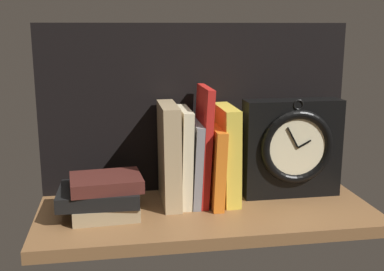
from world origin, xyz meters
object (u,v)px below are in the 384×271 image
Objects in this scene: book_gray_chess at (194,162)px; framed_clock at (293,148)px; book_yellow_seinlanguage at (227,154)px; book_orange_pandolfini at (213,163)px; book_tan_shortstories at (169,154)px; book_cream_twain at (184,156)px; book_red_requiem at (203,145)px; book_stack_side at (103,195)px.

framed_clock reaches higher than book_gray_chess.
book_orange_pandolfini is at bearing 180.00° from book_yellow_seinlanguage.
book_orange_pandolfini is 18.58cm from framed_clock.
book_tan_shortstories is 1.05× the size of book_cream_twain.
book_cream_twain is (3.21, -0.00, -0.52)cm from book_tan_shortstories.
book_red_requiem is at bearing 180.00° from book_yellow_seinlanguage.
book_yellow_seinlanguage is at bearing 0.00° from book_red_requiem.
book_red_requiem is 1.46× the size of book_stack_side.
book_orange_pandolfini is (6.49, 0.00, -1.94)cm from book_cream_twain.
book_gray_chess is at bearing 0.00° from book_cream_twain.
book_yellow_seinlanguage is 28.31cm from book_stack_side.
book_tan_shortstories is 16.56cm from book_stack_side.
book_red_requiem reaches higher than book_cream_twain.
book_cream_twain is 6.78cm from book_orange_pandolfini.
book_cream_twain is 0.99× the size of book_yellow_seinlanguage.
book_stack_side is (-17.54, -4.82, -6.24)cm from book_cream_twain.
book_red_requiem is 1.13× the size of framed_clock.
book_yellow_seinlanguage is at bearing -0.00° from book_tan_shortstories.
book_cream_twain reaches higher than book_stack_side.
book_gray_chess is 1.05× the size of book_orange_pandolfini.
framed_clock is at bearing 0.00° from book_tan_shortstories.
book_tan_shortstories is 0.86× the size of book_red_requiem.
book_red_requiem is 5.82cm from book_yellow_seinlanguage.
book_gray_chess is 20.93cm from book_stack_side.
framed_clock is (22.59, 0.00, 2.34)cm from book_gray_chess.
book_cream_twain is 24.88cm from framed_clock.
book_cream_twain is at bearing 180.00° from book_yellow_seinlanguage.
book_cream_twain is 0.92× the size of framed_clock.
book_yellow_seinlanguage is (12.83, -0.00, -0.42)cm from book_tan_shortstories.
book_gray_chess reaches higher than book_orange_pandolfini.
book_yellow_seinlanguage is 1.21× the size of book_stack_side.
book_stack_side is at bearing -164.63° from book_cream_twain.
book_tan_shortstories reaches higher than book_gray_chess.
framed_clock is (20.63, 0.00, -1.48)cm from book_red_requiem.
book_tan_shortstories is at bearing 180.00° from book_cream_twain.
book_orange_pandolfini is at bearing -180.00° from framed_clock.
book_gray_chess is 22.72cm from framed_clock.
book_gray_chess is 4.30cm from book_red_requiem.
book_gray_chess is at bearing 13.68° from book_stack_side.
framed_clock reaches higher than book_stack_side.
book_red_requiem reaches higher than book_orange_pandolfini.
book_cream_twain is at bearing -0.00° from book_tan_shortstories.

